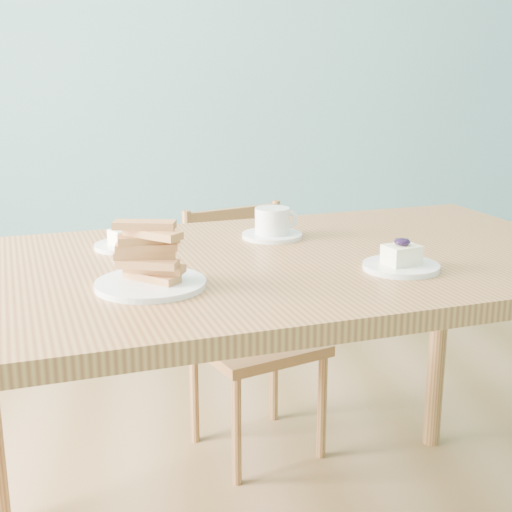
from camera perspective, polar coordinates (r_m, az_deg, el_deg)
room at (r=1.66m, az=2.39°, el=17.43°), size 5.01×5.01×2.71m
dining_table at (r=1.73m, az=2.22°, el=-2.75°), size 1.70×1.17×0.83m
dining_chair at (r=2.39m, az=-0.39°, el=-5.97°), size 0.48×0.47×0.83m
cheesecake_plate_near at (r=1.63m, az=11.54°, el=-0.43°), size 0.17×0.17×0.07m
cheesecake_plate_far at (r=1.82m, az=-10.50°, el=1.13°), size 0.15×0.15×0.06m
coffee_cup at (r=1.90m, az=1.35°, el=2.50°), size 0.16×0.16×0.08m
biscotti_plate at (r=1.48m, az=-8.48°, el=-0.70°), size 0.23×0.23×0.14m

